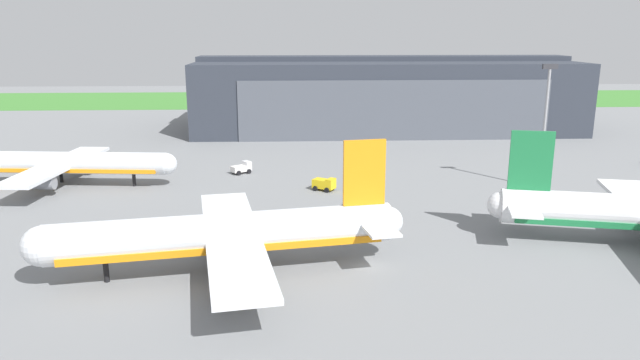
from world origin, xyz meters
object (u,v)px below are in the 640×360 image
at_px(airliner_far_right, 62,164).
at_px(ops_van, 324,184).
at_px(airliner_near_right, 225,235).
at_px(apron_light_mast, 545,117).
at_px(maintenance_hangar, 382,94).
at_px(pushback_tractor, 242,168).

distance_m(airliner_far_right, ops_van, 43.43).
xyz_separation_m(airliner_far_right, airliner_near_right, (30.76, -37.57, 0.46)).
distance_m(airliner_near_right, apron_light_mast, 57.94).
height_order(maintenance_hangar, airliner_near_right, maintenance_hangar).
bearing_deg(maintenance_hangar, airliner_far_right, -136.94).
bearing_deg(pushback_tractor, apron_light_mast, -13.91).
bearing_deg(apron_light_mast, pushback_tractor, 166.09).
relative_size(airliner_far_right, pushback_tractor, 9.66).
xyz_separation_m(airliner_far_right, apron_light_mast, (78.24, -5.21, 7.92)).
xyz_separation_m(maintenance_hangar, apron_light_mast, (16.43, -62.98, 2.73)).
xyz_separation_m(ops_van, apron_light_mast, (35.22, 0.11, 10.52)).
bearing_deg(apron_light_mast, ops_van, -179.83).
xyz_separation_m(maintenance_hangar, ops_van, (-18.78, -63.09, -7.79)).
relative_size(airliner_far_right, airliner_near_right, 0.97).
distance_m(maintenance_hangar, apron_light_mast, 65.15).
bearing_deg(airliner_near_right, airliner_far_right, 129.31).
relative_size(maintenance_hangar, airliner_far_right, 2.52).
xyz_separation_m(ops_van, pushback_tractor, (-14.18, 12.34, -0.08)).
relative_size(ops_van, apron_light_mast, 0.20).
distance_m(pushback_tractor, apron_light_mast, 51.98).
distance_m(airliner_far_right, apron_light_mast, 78.81).
bearing_deg(airliner_near_right, apron_light_mast, 34.27).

